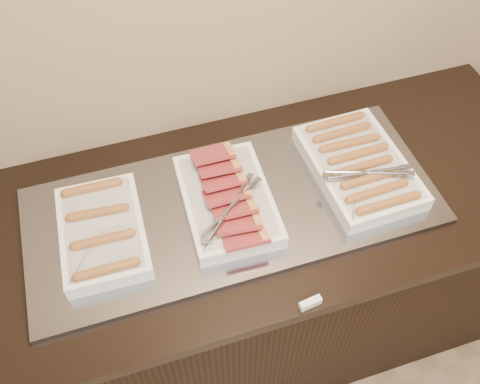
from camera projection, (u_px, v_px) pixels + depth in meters
name	position (u px, v px, depth m)	size (l,w,h in m)	color
counter	(237.00, 280.00, 1.94)	(2.06, 0.76, 0.90)	black
warming_tray	(233.00, 206.00, 1.57)	(1.20, 0.50, 0.02)	gray
dish_left	(102.00, 232.00, 1.47)	(0.24, 0.35, 0.07)	silver
dish_center	(228.00, 200.00, 1.54)	(0.26, 0.39, 0.09)	silver
dish_right	(359.00, 166.00, 1.62)	(0.29, 0.41, 0.08)	silver
label_holder	(310.00, 303.00, 1.38)	(0.06, 0.02, 0.02)	silver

